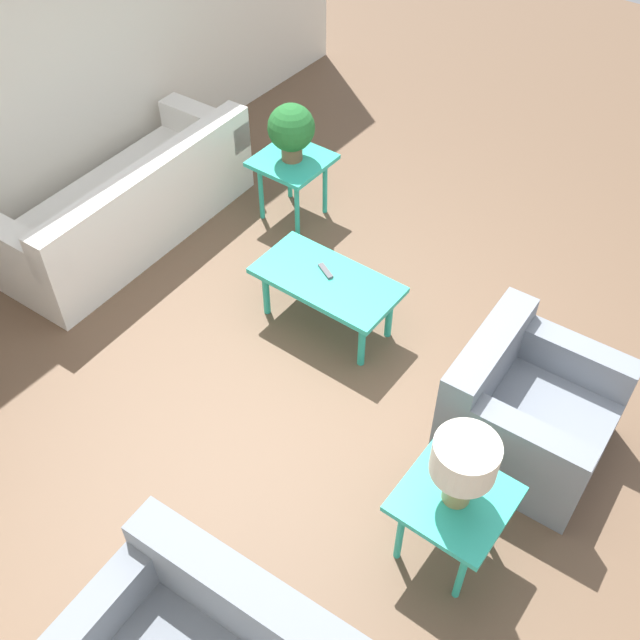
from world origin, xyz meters
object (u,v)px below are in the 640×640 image
(coffee_table, at_px, (327,284))
(potted_plant, at_px, (291,129))
(sofa, at_px, (131,206))
(side_table_plant, at_px, (292,167))
(side_table_lamp, at_px, (453,505))
(armchair, at_px, (524,411))
(table_lamp, at_px, (464,463))

(coffee_table, xyz_separation_m, potted_plant, (0.98, -0.86, 0.43))
(sofa, height_order, side_table_plant, sofa)
(side_table_plant, bearing_deg, sofa, 48.38)
(side_table_plant, relative_size, potted_plant, 1.20)
(coffee_table, relative_size, side_table_lamp, 1.83)
(side_table_lamp, relative_size, potted_plant, 1.20)
(armchair, xyz_separation_m, coffee_table, (1.56, -0.12, 0.08))
(armchair, height_order, coffee_table, armchair)
(side_table_plant, height_order, table_lamp, table_lamp)
(sofa, xyz_separation_m, side_table_plant, (-0.87, -0.98, 0.18))
(table_lamp, bearing_deg, side_table_plant, -36.52)
(coffee_table, xyz_separation_m, side_table_lamp, (-1.57, 1.03, 0.08))
(armchair, bearing_deg, table_lamp, 178.18)
(armchair, xyz_separation_m, side_table_lamp, (-0.01, 0.91, 0.16))
(side_table_plant, bearing_deg, potted_plant, -26.57)
(side_table_plant, xyz_separation_m, table_lamp, (-2.55, 1.89, 0.39))
(potted_plant, bearing_deg, side_table_plant, 153.43)
(table_lamp, bearing_deg, sofa, -14.94)
(coffee_table, bearing_deg, table_lamp, 146.81)
(sofa, relative_size, coffee_table, 2.17)
(potted_plant, distance_m, table_lamp, 3.17)
(sofa, height_order, coffee_table, sofa)
(side_table_lamp, height_order, potted_plant, potted_plant)
(sofa, distance_m, side_table_plant, 1.32)
(coffee_table, height_order, side_table_lamp, side_table_lamp)
(coffee_table, bearing_deg, side_table_lamp, 146.81)
(sofa, xyz_separation_m, potted_plant, (-0.87, -0.98, 0.53))
(armchair, xyz_separation_m, side_table_plant, (2.54, -0.98, 0.16))
(coffee_table, relative_size, potted_plant, 2.18)
(coffee_table, distance_m, side_table_plant, 1.31)
(armchair, distance_m, side_table_lamp, 0.92)
(side_table_plant, distance_m, potted_plant, 0.35)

